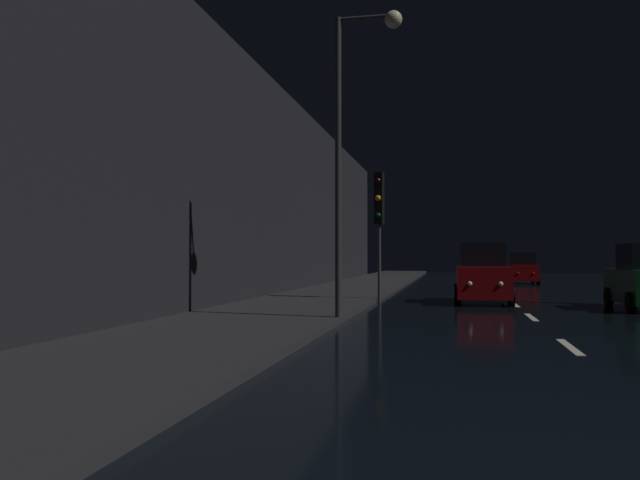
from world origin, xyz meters
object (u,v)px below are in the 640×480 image
at_px(traffic_light_far_left, 379,208).
at_px(streetlamp_overhead, 355,120).
at_px(car_approaching_headlights, 482,275).
at_px(car_distant_taillights, 522,270).

xyz_separation_m(traffic_light_far_left, streetlamp_overhead, (0.24, -7.45, 1.68)).
xyz_separation_m(traffic_light_far_left, car_approaching_headlights, (3.66, 0.58, -2.44)).
xyz_separation_m(streetlamp_overhead, car_distant_taillights, (6.59, 25.45, -4.24)).
xyz_separation_m(car_approaching_headlights, car_distant_taillights, (3.17, 17.43, -0.12)).
bearing_deg(traffic_light_far_left, streetlamp_overhead, 9.86).
bearing_deg(streetlamp_overhead, car_distant_taillights, 75.48).
relative_size(traffic_light_far_left, car_approaching_headlights, 1.11).
bearing_deg(car_distant_taillights, car_approaching_headlights, 169.70).
bearing_deg(streetlamp_overhead, traffic_light_far_left, 91.83).
relative_size(car_approaching_headlights, car_distant_taillights, 1.14).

